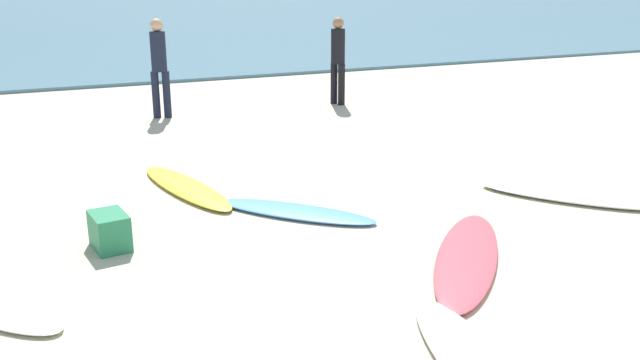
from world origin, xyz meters
name	(u,v)px	position (x,y,z in m)	size (l,w,h in m)	color
ocean_water	(106,18)	(0.00, 34.26, 0.04)	(120.00, 40.00, 0.08)	slate
surfboard_0	(296,211)	(-1.30, 4.73, 0.03)	(0.50, 1.97, 0.07)	#5293DB
surfboard_3	(467,257)	(-0.23, 2.84, 0.04)	(0.58, 2.44, 0.08)	#DD505B
surfboard_5	(186,187)	(-2.27, 6.10, 0.04)	(0.49, 2.23, 0.08)	yellow
surfboard_6	(573,195)	(2.06, 3.91, 0.04)	(0.60, 2.24, 0.09)	white
beachgoer_near	(338,56)	(1.81, 10.43, 0.97)	(0.37, 0.37, 1.74)	black
beachgoer_mid	(159,63)	(-1.72, 10.56, 1.02)	(0.35, 0.35, 1.81)	#191E33
beach_cooler	(110,231)	(-3.40, 4.54, 0.19)	(0.48, 0.33, 0.37)	#287F51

